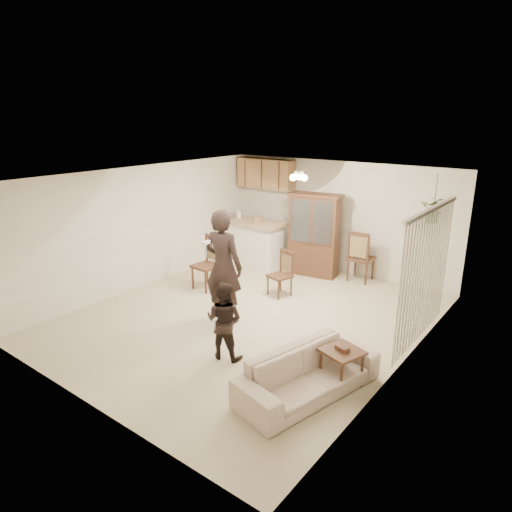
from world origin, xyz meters
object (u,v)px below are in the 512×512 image
Objects in this scene: chair_bar at (206,274)px; chair_hutch_left at (280,283)px; side_table at (341,367)px; sofa at (309,368)px; adult at (223,272)px; child at (224,315)px; chair_hutch_right at (361,266)px; china_hutch at (314,235)px.

chair_bar is 1.22× the size of chair_hutch_left.
chair_bar is (-3.87, 1.52, 0.04)m from side_table.
adult reaches higher than sofa.
adult reaches higher than child.
chair_hutch_left is 0.81× the size of chair_hutch_right.
adult is 2.72m from side_table.
china_hutch is 1.67× the size of chair_bar.
china_hutch is at bearing -97.18° from adult.
chair_hutch_left is (0.11, -1.48, -0.65)m from china_hutch.
chair_hutch_left is at bearing 59.92° from chair_hutch_right.
side_table is 0.66× the size of chair_hutch_left.
child is at bearing 124.43° from adult.
chair_bar is at bearing 42.88° from chair_hutch_right.
chair_hutch_left is (0.12, 1.54, -0.64)m from adult.
chair_hutch_right reaches higher than chair_bar.
china_hutch reaches higher than chair_hutch_left.
china_hutch is 4.48m from side_table.
child reaches higher than side_table.
chair_bar reaches higher than chair_hutch_left.
chair_bar is (-3.61, 1.94, -0.06)m from sofa.
adult is 0.98× the size of china_hutch.
chair_hutch_right is (-1.54, 3.92, 0.04)m from side_table.
child is at bearing -58.81° from chair_hutch_left.
chair_bar is at bearing -55.12° from child.
china_hutch reaches higher than chair_hutch_right.
adult is 3.02m from china_hutch.
chair_bar reaches higher than sofa.
chair_hutch_right is (2.33, 2.39, 0.00)m from chair_bar.
child is 4.30m from chair_hutch_right.
child reaches higher than chair_hutch_right.
china_hutch is at bearing 43.56° from sofa.
sofa is 3.37m from chair_hutch_left.
adult is 1.33× the size of child.
side_table is at bearing 108.59° from chair_hutch_right.
child is at bearing 101.70° from sofa.
side_table is (2.57, -0.59, -0.63)m from adult.
child is at bearing -168.11° from side_table.
chair_hutch_right is at bearing -114.24° from adult.
side_table is (1.73, 0.36, -0.40)m from child.
china_hutch reaches higher than sofa.
china_hutch is at bearing -91.89° from child.
chair_bar is at bearing -141.54° from chair_hutch_left.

